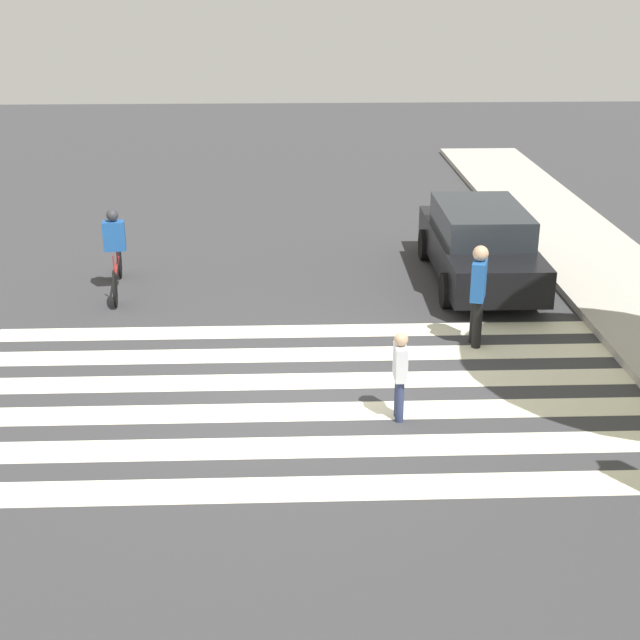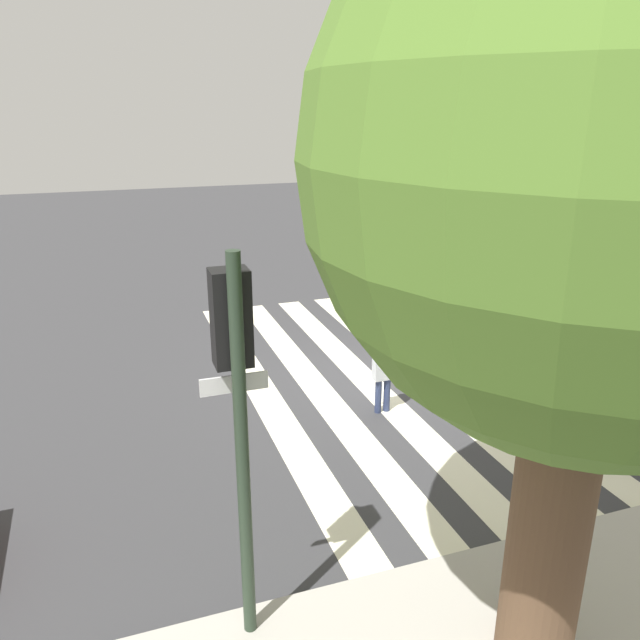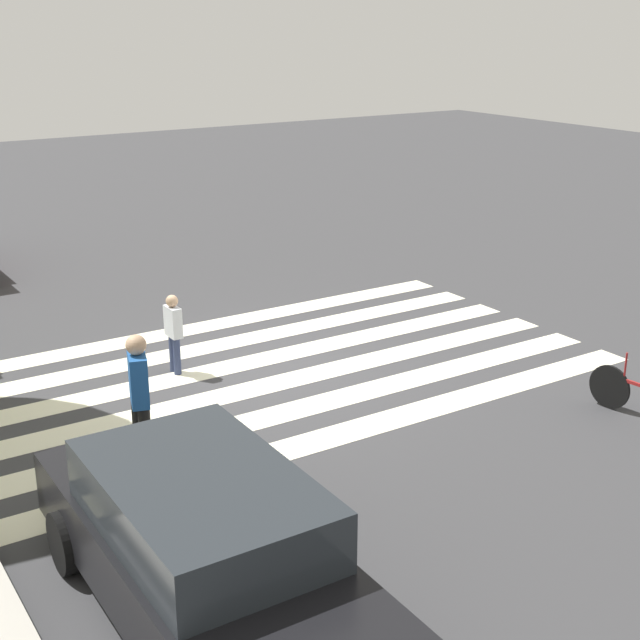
# 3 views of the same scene
# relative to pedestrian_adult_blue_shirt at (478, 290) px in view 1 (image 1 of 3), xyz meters

# --- Properties ---
(ground_plane) EXTENTS (60.00, 60.00, 0.00)m
(ground_plane) POSITION_rel_pedestrian_adult_blue_shirt_xyz_m (1.77, -2.91, -0.95)
(ground_plane) COLOR #38383A
(crosswalk_stripes) EXTENTS (5.45, 10.00, 0.01)m
(crosswalk_stripes) POSITION_rel_pedestrian_adult_blue_shirt_xyz_m (1.77, -2.91, -0.94)
(crosswalk_stripes) COLOR #F2EDCC
(crosswalk_stripes) RESTS_ON ground_plane
(pedestrian_adult_blue_shirt) EXTENTS (0.51, 0.34, 1.68)m
(pedestrian_adult_blue_shirt) POSITION_rel_pedestrian_adult_blue_shirt_xyz_m (0.00, 0.00, 0.00)
(pedestrian_adult_blue_shirt) COLOR black
(pedestrian_adult_blue_shirt) RESTS_ON ground_plane
(pedestrian_child_with_backpack) EXTENTS (0.35, 0.19, 1.26)m
(pedestrian_child_with_backpack) POSITION_rel_pedestrian_adult_blue_shirt_xyz_m (2.50, -1.54, -0.23)
(pedestrian_child_with_backpack) COLOR navy
(pedestrian_child_with_backpack) RESTS_ON ground_plane
(cyclist_far_lane) EXTENTS (2.28, 0.43, 1.59)m
(cyclist_far_lane) POSITION_rel_pedestrian_adult_blue_shirt_xyz_m (-2.84, -6.24, -0.09)
(cyclist_far_lane) COLOR black
(cyclist_far_lane) RESTS_ON ground_plane
(car_parked_silver_sedan) EXTENTS (4.62, 1.91, 1.49)m
(car_parked_silver_sedan) POSITION_rel_pedestrian_adult_blue_shirt_xyz_m (-3.17, 0.68, -0.19)
(car_parked_silver_sedan) COLOR black
(car_parked_silver_sedan) RESTS_ON ground_plane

